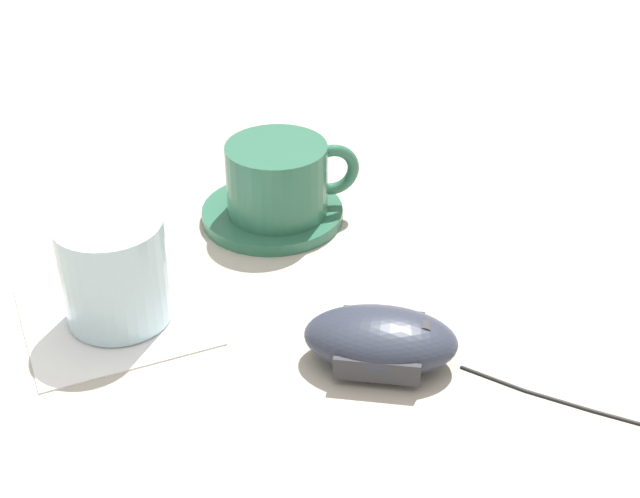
{
  "coord_description": "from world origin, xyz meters",
  "views": [
    {
      "loc": [
        0.15,
        0.55,
        0.4
      ],
      "look_at": [
        -0.05,
        0.02,
        0.03
      ],
      "focal_mm": 50.0,
      "sensor_mm": 36.0,
      "label": 1
    }
  ],
  "objects_px": {
    "saucer": "(273,214)",
    "drinking_glass": "(114,270)",
    "computer_mouse": "(381,339)",
    "coffee_cup": "(280,178)"
  },
  "relations": [
    {
      "from": "saucer",
      "to": "computer_mouse",
      "type": "relative_size",
      "value": 1.0
    },
    {
      "from": "coffee_cup",
      "to": "computer_mouse",
      "type": "height_order",
      "value": "coffee_cup"
    },
    {
      "from": "saucer",
      "to": "computer_mouse",
      "type": "height_order",
      "value": "computer_mouse"
    },
    {
      "from": "saucer",
      "to": "drinking_glass",
      "type": "bearing_deg",
      "value": 33.24
    },
    {
      "from": "drinking_glass",
      "to": "computer_mouse",
      "type": "bearing_deg",
      "value": 145.46
    },
    {
      "from": "saucer",
      "to": "coffee_cup",
      "type": "xyz_separation_m",
      "value": [
        -0.01,
        0.0,
        0.04
      ]
    },
    {
      "from": "computer_mouse",
      "to": "saucer",
      "type": "bearing_deg",
      "value": -86.49
    },
    {
      "from": "drinking_glass",
      "to": "coffee_cup",
      "type": "bearing_deg",
      "value": -149.04
    },
    {
      "from": "coffee_cup",
      "to": "computer_mouse",
      "type": "bearing_deg",
      "value": 91.92
    },
    {
      "from": "coffee_cup",
      "to": "drinking_glass",
      "type": "xyz_separation_m",
      "value": [
        0.15,
        0.09,
        0.0
      ]
    }
  ]
}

